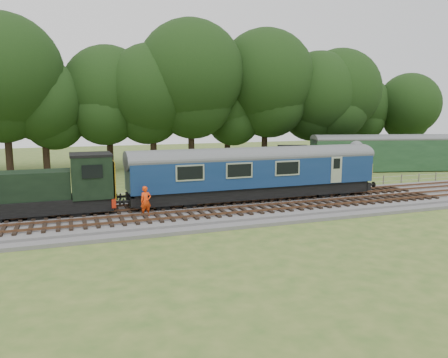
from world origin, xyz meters
name	(u,v)px	position (x,y,z in m)	size (l,w,h in m)	color
ground	(206,213)	(0.00, 0.00, 0.00)	(120.00, 120.00, 0.00)	#3A5C21
ballast	(206,211)	(0.00, 0.00, 0.17)	(70.00, 7.00, 0.35)	#4C4C4F
track_north	(200,203)	(0.00, 1.40, 0.42)	(67.20, 2.40, 0.21)	black
track_south	(214,213)	(0.00, -1.60, 0.42)	(67.20, 2.40, 0.21)	black
fence	(188,200)	(0.00, 4.50, 0.00)	(64.00, 0.12, 1.00)	#6B6054
tree_line	(148,171)	(0.00, 22.00, 0.00)	(70.00, 8.00, 18.00)	black
dmu_railcar	(255,169)	(4.14, 1.40, 2.61)	(18.05, 2.86, 3.88)	black
shunter_loco	(45,189)	(-9.78, 1.40, 1.97)	(8.91, 2.60, 3.38)	black
worker	(146,201)	(-4.08, -0.80, 1.27)	(0.67, 0.44, 1.83)	#FA400D
parked_coach	(382,151)	(24.61, 12.88, 2.25)	(15.89, 6.42, 4.01)	#19371E
shed	(294,158)	(15.82, 16.89, 1.40)	(4.28, 4.28, 2.76)	#19371E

